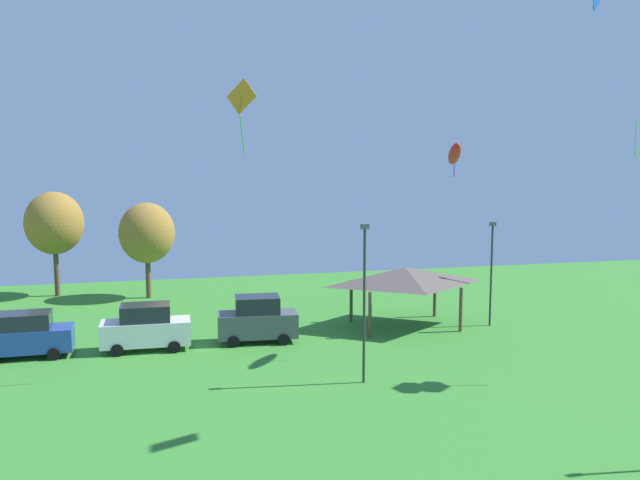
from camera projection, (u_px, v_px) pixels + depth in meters
kite_flying_1 at (455, 154)px, 33.65m from camera, size 1.37×2.69×1.87m
kite_flying_4 at (242, 100)px, 29.95m from camera, size 1.21×1.17×3.31m
kite_flying_10 at (3, 111)px, 30.78m from camera, size 3.62×3.75×4.37m
parked_car_leftmost at (25, 335)px, 34.25m from camera, size 4.63×2.14×2.30m
parked_car_second_from_left at (146, 328)px, 35.53m from camera, size 4.62×2.07×2.44m
parked_car_third_from_left at (257, 320)px, 37.07m from camera, size 4.46×2.32×2.56m
park_pavilion at (405, 276)px, 40.22m from camera, size 7.15×4.90×3.60m
light_post_0 at (364, 295)px, 30.05m from camera, size 0.36×0.20×7.20m
light_post_2 at (491, 268)px, 40.36m from camera, size 0.36×0.20×6.27m
treeline_tree_2 at (54, 223)px, 48.75m from camera, size 4.12×4.12×7.61m
treeline_tree_3 at (147, 233)px, 48.15m from camera, size 3.92×3.92×6.87m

